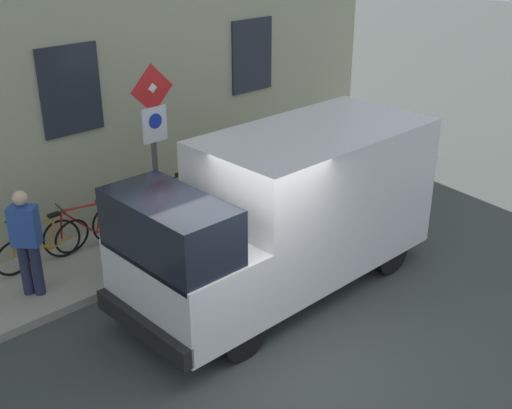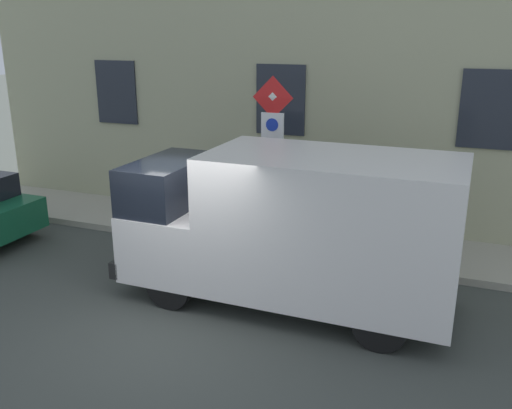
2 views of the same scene
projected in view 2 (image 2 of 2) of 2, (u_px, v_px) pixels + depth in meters
The scene contains 11 objects.
ground_plane at pixel (184, 312), 8.80m from camera, with size 80.00×80.00×0.00m, color #3D423D.
sidewalk_slab at pixel (265, 234), 11.99m from camera, with size 1.94×17.26×0.14m, color #A29D8D.
building_facade at pixel (287, 23), 11.86m from camera, with size 0.75×15.26×8.81m.
sign_post_stacked at pixel (273, 139), 10.50m from camera, with size 0.15×0.56×3.20m.
delivery_van at pixel (294, 226), 8.73m from camera, with size 2.05×5.35×2.50m.
bicycle_black at pixel (341, 217), 11.70m from camera, with size 0.46×1.71×0.89m.
bicycle_blue at pixel (300, 212), 12.01m from camera, with size 0.46×1.71×0.89m.
bicycle_red at pixel (262, 207), 12.31m from camera, with size 0.49×1.71×0.89m.
bicycle_orange at pixel (226, 203), 12.62m from camera, with size 0.46×1.71×0.89m.
pedestrian at pixel (188, 185), 12.01m from camera, with size 0.47×0.46×1.72m.
litter_bin at pixel (252, 219), 11.30m from camera, with size 0.44×0.44×0.90m, color #2D5133.
Camera 2 is at (-6.93, -3.92, 4.27)m, focal length 39.12 mm.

